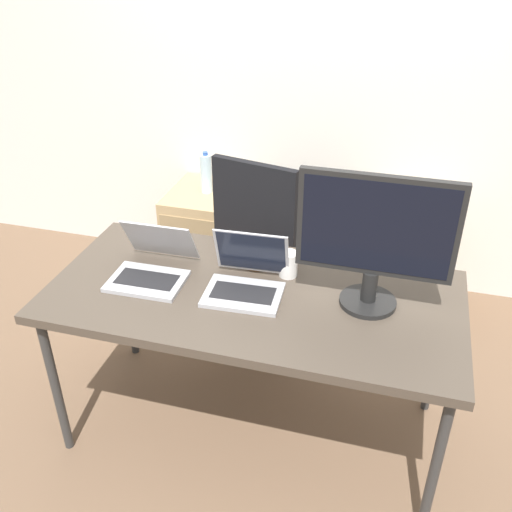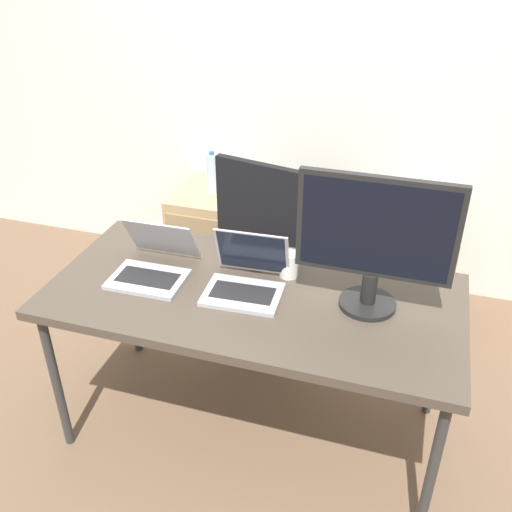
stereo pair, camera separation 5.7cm
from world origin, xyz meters
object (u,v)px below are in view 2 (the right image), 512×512
Objects in this scene: laptop_right at (153,265)px; coffee_cup_brown at (257,254)px; cabinet_left at (215,235)px; coffee_cup_white at (289,265)px; cabinet_right at (411,265)px; laptop_left at (246,280)px; water_bottle at (212,173)px; monitor at (375,240)px; office_chair at (274,269)px.

laptop_right is 0.45m from coffee_cup_brown.
coffee_cup_white is (0.75, -1.03, 0.52)m from cabinet_left.
cabinet_right is 5.59× the size of coffee_cup_white.
laptop_right is (-0.42, -0.01, -0.00)m from laptop_left.
cabinet_left is 5.59× the size of coffee_cup_white.
water_bottle is 1.22m from laptop_right.
monitor is at bearing -18.65° from coffee_cup_white.
cabinet_right is at bearing 57.13° from coffee_cup_brown.
water_bottle is 0.81× the size of laptop_left.
cabinet_right is at bearing 82.65° from monitor.
coffee_cup_white is (0.56, 0.16, 0.01)m from laptop_right.
laptop_left is at bearing 0.90° from laptop_right.
cabinet_left is 1.81× the size of laptop_right.
monitor reaches higher than cabinet_right.
office_chair is at bearing 111.10° from coffee_cup_white.
water_bottle is at bearing 99.15° from laptop_right.
coffee_cup_brown is at bearing 92.56° from laptop_left.
monitor reaches higher than water_bottle.
water_bottle is at bearing 90.00° from cabinet_left.
cabinet_left is 1.00× the size of cabinet_right.
cabinet_left is at bearing 138.02° from office_chair.
water_bottle is (-0.00, 0.00, 0.43)m from cabinet_left.
cabinet_right is 1.44m from laptop_left.
office_chair is 0.71m from coffee_cup_white.
water_bottle is 1.17m from coffee_cup_brown.
coffee_cup_white reaches higher than cabinet_right.
cabinet_right is 1.92× the size of laptop_left.
monitor is (0.56, -0.67, 0.64)m from office_chair.
laptop_left is at bearing -62.90° from cabinet_left.
monitor is 5.34× the size of coffee_cup_white.
coffee_cup_brown is (0.06, -0.52, 0.40)m from office_chair.
cabinet_left is 1.43m from laptop_left.
water_bottle is at bearing 117.06° from laptop_left.
coffee_cup_brown is at bearing -83.06° from office_chair.
water_bottle is at bearing 120.84° from coffee_cup_brown.
office_chair is 0.73m from cabinet_left.
office_chair is at bearing 64.23° from laptop_right.
cabinet_right is at bearing 48.57° from laptop_right.
cabinet_left is 1.92× the size of laptop_left.
laptop_left is at bearing -131.99° from coffee_cup_white.
monitor is at bearing -49.90° from office_chair.
laptop_left is (0.07, -0.71, 0.39)m from office_chair.
coffee_cup_brown is (0.60, -1.00, 0.10)m from water_bottle.
coffee_cup_brown is at bearing 168.59° from coffee_cup_white.
laptop_right reaches higher than coffee_cup_white.
laptop_left reaches higher than laptop_right.
office_chair is 0.81m from laptop_left.
laptop_right is (0.19, -1.20, 0.51)m from cabinet_left.
cabinet_right is at bearing -0.10° from water_bottle.
laptop_left is 2.62× the size of coffee_cup_brown.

